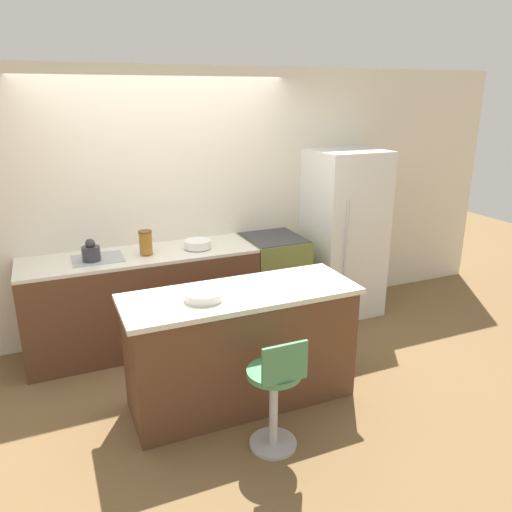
# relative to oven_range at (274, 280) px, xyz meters

# --- Properties ---
(ground_plane) EXTENTS (14.00, 14.00, 0.00)m
(ground_plane) POSITION_rel_oven_range_xyz_m (-1.05, -0.34, -0.47)
(ground_plane) COLOR brown
(wall_back) EXTENTS (8.00, 0.06, 2.60)m
(wall_back) POSITION_rel_oven_range_xyz_m (-1.05, 0.35, 0.83)
(wall_back) COLOR silver
(wall_back) RESTS_ON ground_plane
(back_counter) EXTENTS (2.14, 0.64, 0.94)m
(back_counter) POSITION_rel_oven_range_xyz_m (-1.37, 0.00, -0.00)
(back_counter) COLOR brown
(back_counter) RESTS_ON ground_plane
(kitchen_island) EXTENTS (1.79, 0.65, 0.93)m
(kitchen_island) POSITION_rel_oven_range_xyz_m (-0.85, -1.22, -0.00)
(kitchen_island) COLOR brown
(kitchen_island) RESTS_ON ground_plane
(oven_range) EXTENTS (0.58, 0.65, 0.94)m
(oven_range) POSITION_rel_oven_range_xyz_m (0.00, 0.00, 0.00)
(oven_range) COLOR olive
(oven_range) RESTS_ON ground_plane
(refrigerator) EXTENTS (0.73, 0.71, 1.79)m
(refrigerator) POSITION_rel_oven_range_xyz_m (0.83, -0.02, 0.42)
(refrigerator) COLOR silver
(refrigerator) RESTS_ON ground_plane
(stool_chair) EXTENTS (0.37, 0.37, 0.86)m
(stool_chair) POSITION_rel_oven_range_xyz_m (-0.85, -1.84, -0.04)
(stool_chair) COLOR #B7B7BC
(stool_chair) RESTS_ON ground_plane
(kettle) EXTENTS (0.16, 0.16, 0.20)m
(kettle) POSITION_rel_oven_range_xyz_m (-1.80, -0.04, 0.55)
(kettle) COLOR #333338
(kettle) RESTS_ON back_counter
(mixing_bowl) EXTENTS (0.26, 0.26, 0.07)m
(mixing_bowl) POSITION_rel_oven_range_xyz_m (-0.83, -0.04, 0.51)
(mixing_bowl) COLOR white
(mixing_bowl) RESTS_ON back_counter
(canister_jar) EXTENTS (0.12, 0.12, 0.22)m
(canister_jar) POSITION_rel_oven_range_xyz_m (-1.32, -0.04, 0.58)
(canister_jar) COLOR #9E6623
(canister_jar) RESTS_ON back_counter
(fruit_bowl) EXTENTS (0.28, 0.28, 0.06)m
(fruit_bowl) POSITION_rel_oven_range_xyz_m (-1.15, -1.25, 0.50)
(fruit_bowl) COLOR white
(fruit_bowl) RESTS_ON kitchen_island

